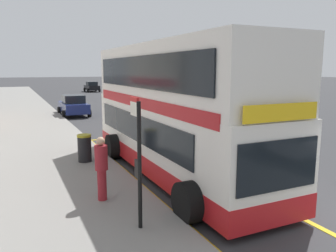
# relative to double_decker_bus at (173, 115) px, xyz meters

# --- Properties ---
(ground_plane) EXTENTS (260.00, 260.00, 0.00)m
(ground_plane) POSITION_rel_double_decker_bus_xyz_m (2.46, 25.49, -2.06)
(ground_plane) COLOR #333335
(pavement_near) EXTENTS (6.00, 76.00, 0.14)m
(pavement_near) POSITION_rel_double_decker_bus_xyz_m (-4.54, 25.49, -1.99)
(pavement_near) COLOR gray
(pavement_near) RESTS_ON ground
(double_decker_bus) EXTENTS (3.16, 10.05, 4.40)m
(double_decker_bus) POSITION_rel_double_decker_bus_xyz_m (0.00, 0.00, 0.00)
(double_decker_bus) COLOR white
(double_decker_bus) RESTS_ON ground
(bus_bay_markings) EXTENTS (2.87, 13.19, 0.01)m
(bus_bay_markings) POSITION_rel_double_decker_bus_xyz_m (-0.11, 0.16, -2.06)
(bus_bay_markings) COLOR gold
(bus_bay_markings) RESTS_ON ground
(bus_stop_sign) EXTENTS (0.09, 0.51, 2.86)m
(bus_stop_sign) POSITION_rel_double_decker_bus_xyz_m (-2.57, -3.55, -0.26)
(bus_stop_sign) COLOR black
(bus_stop_sign) RESTS_ON pavement_near
(parked_car_navy_behind) EXTENTS (2.09, 4.20, 1.62)m
(parked_car_navy_behind) POSITION_rel_double_decker_bus_xyz_m (-0.57, 16.57, -1.26)
(parked_car_navy_behind) COLOR navy
(parked_car_navy_behind) RESTS_ON ground
(parked_car_black_far) EXTENTS (2.09, 4.20, 1.62)m
(parked_car_black_far) POSITION_rel_double_decker_bus_xyz_m (7.02, 44.43, -1.26)
(parked_car_black_far) COLOR black
(parked_car_black_far) RESTS_ON ground
(pedestrian_waiting_near_sign) EXTENTS (0.34, 0.34, 1.71)m
(pedestrian_waiting_near_sign) POSITION_rel_double_decker_bus_xyz_m (-2.93, -1.69, -0.99)
(pedestrian_waiting_near_sign) COLOR maroon
(pedestrian_waiting_near_sign) RESTS_ON pavement_near
(litter_bin) EXTENTS (0.53, 0.53, 1.03)m
(litter_bin) POSITION_rel_double_decker_bus_xyz_m (-2.58, 2.32, -1.40)
(litter_bin) COLOR black
(litter_bin) RESTS_ON pavement_near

